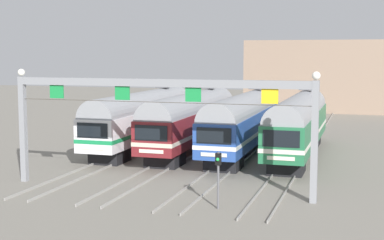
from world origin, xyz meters
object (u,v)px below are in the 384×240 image
commuter_train_maroon (192,118)px  yard_signal_mast (218,169)px  commuter_train_white (142,117)px  commuter_train_blue (243,120)px  commuter_train_green (298,122)px  catenary_gantry (157,103)px

commuter_train_maroon → yard_signal_mast: size_ratio=6.16×
commuter_train_white → commuter_train_blue: same height
commuter_train_maroon → yard_signal_mast: (6.41, -16.14, -0.64)m
commuter_train_blue → commuter_train_green: size_ratio=1.00×
commuter_train_white → catenary_gantry: 15.14m
commuter_train_blue → yard_signal_mast: commuter_train_blue is taller
commuter_train_white → yard_signal_mast: bearing=-56.5°
commuter_train_green → yard_signal_mast: 16.30m
catenary_gantry → yard_signal_mast: bearing=-31.7°
commuter_train_white → catenary_gantry: (6.41, -13.50, 2.44)m
commuter_train_white → yard_signal_mast: (10.69, -16.14, -0.64)m
commuter_train_maroon → catenary_gantry: bearing=-81.0°
commuter_train_blue → yard_signal_mast: 16.30m
commuter_train_maroon → commuter_train_green: 8.55m
commuter_train_green → commuter_train_blue: bearing=180.0°
commuter_train_white → catenary_gantry: size_ratio=1.00×
commuter_train_green → yard_signal_mast: bearing=-97.5°
catenary_gantry → commuter_train_white: bearing=115.4°
commuter_train_blue → commuter_train_green: bearing=0.0°
yard_signal_mast → commuter_train_green: bearing=82.5°
commuter_train_white → commuter_train_maroon: size_ratio=1.00×
commuter_train_green → commuter_train_maroon: bearing=180.0°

